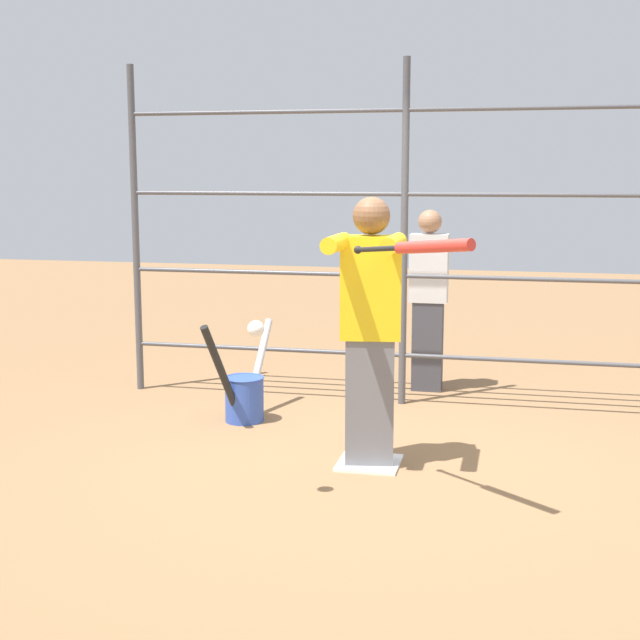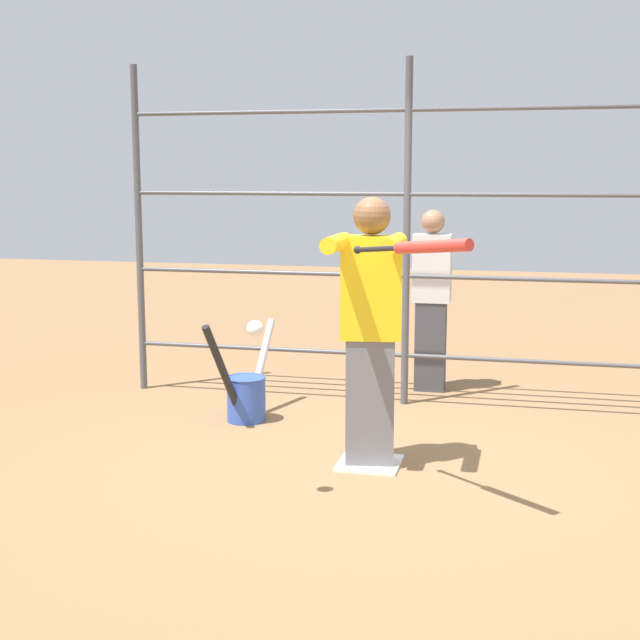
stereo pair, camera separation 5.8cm
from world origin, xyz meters
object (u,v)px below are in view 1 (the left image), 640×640
batter (370,323)px  baseball_bat_swinging (423,247)px  bat_bucket (244,394)px  bystander_behind_fence (428,297)px  softball_in_flight (256,329)px

batter → baseball_bat_swinging: bearing=117.1°
bat_bucket → bystander_behind_fence: (-1.27, -1.30, 0.61)m
bystander_behind_fence → batter: bearing=85.9°
baseball_bat_swinging → bystander_behind_fence: bystander_behind_fence is taller
batter → bystander_behind_fence: batter is taller
batter → baseball_bat_swinging: 1.08m
softball_in_flight → bystander_behind_fence: (-0.66, -2.94, -0.21)m
bat_bucket → softball_in_flight: bearing=110.2°
baseball_bat_swinging → softball_in_flight: (0.93, -0.01, -0.48)m
softball_in_flight → bystander_behind_fence: size_ratio=0.06×
softball_in_flight → bystander_behind_fence: bystander_behind_fence is taller
batter → bat_bucket: batter is taller
bystander_behind_fence → softball_in_flight: bearing=77.3°
baseball_bat_swinging → softball_in_flight: 1.05m
batter → baseball_bat_swinging: size_ratio=2.39×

